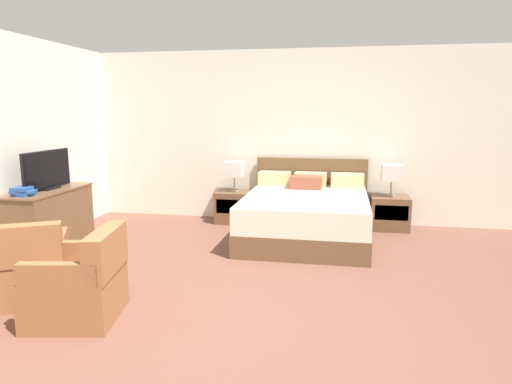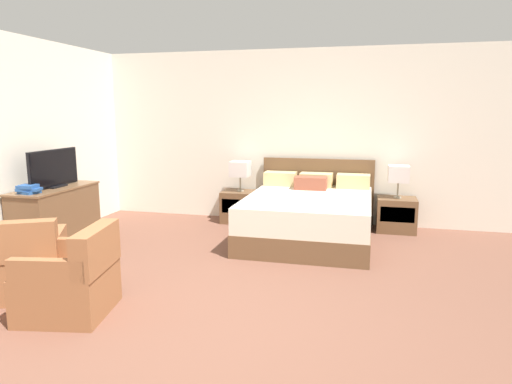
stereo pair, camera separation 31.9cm
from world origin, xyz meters
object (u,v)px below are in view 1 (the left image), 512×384
at_px(nightstand_left, 235,207).
at_px(table_lamp_right, 392,173).
at_px(bed, 306,215).
at_px(nightstand_right, 390,213).
at_px(book_blue_cover, 23,192).
at_px(tv, 47,171).
at_px(armchair_companion, 81,286).
at_px(table_lamp_left, 234,169).
at_px(book_small_top, 22,189).
at_px(book_red_cover, 23,194).
at_px(armchair_by_window, 27,270).
at_px(dresser, 50,218).

xyz_separation_m(nightstand_left, table_lamp_right, (2.33, 0.00, 0.59)).
xyz_separation_m(bed, nightstand_right, (1.17, 0.72, -0.08)).
bearing_deg(nightstand_right, book_blue_cover, -153.32).
height_order(tv, armchair_companion, tv).
bearing_deg(table_lamp_left, nightstand_right, -0.04).
bearing_deg(book_small_top, tv, 88.78).
relative_size(nightstand_left, nightstand_right, 1.00).
bearing_deg(table_lamp_right, book_small_top, -153.40).
relative_size(book_red_cover, armchair_companion, 0.25).
bearing_deg(nightstand_left, table_lamp_left, 90.00).
bearing_deg(table_lamp_left, book_small_top, -132.70).
xyz_separation_m(bed, book_small_top, (-3.17, -1.45, 0.50)).
xyz_separation_m(nightstand_left, armchair_by_window, (-1.18, -3.25, 0.04)).
height_order(bed, nightstand_left, bed).
bearing_deg(bed, armchair_by_window, -132.79).
relative_size(nightstand_right, armchair_companion, 0.68).
relative_size(bed, dresser, 1.64).
bearing_deg(nightstand_right, book_small_top, -153.42).
xyz_separation_m(dresser, book_blue_cover, (0.01, -0.45, 0.41)).
bearing_deg(dresser, book_blue_cover, -88.75).
bearing_deg(book_red_cover, tv, 90.80).
xyz_separation_m(book_small_top, armchair_companion, (1.52, -1.33, -0.54)).
xyz_separation_m(tv, book_blue_cover, (0.01, -0.47, -0.18)).
height_order(nightstand_left, nightstand_right, same).
xyz_separation_m(table_lamp_left, armchair_by_window, (-1.18, -3.25, -0.55)).
relative_size(dresser, armchair_by_window, 1.33).
distance_m(nightstand_right, armchair_by_window, 4.78).
relative_size(table_lamp_left, dresser, 0.37).
distance_m(table_lamp_left, armchair_by_window, 3.50).
height_order(bed, tv, tv).
distance_m(nightstand_right, armchair_companion, 4.49).
bearing_deg(tv, nightstand_right, 21.42).
bearing_deg(tv, table_lamp_right, 21.44).
height_order(nightstand_right, table_lamp_left, table_lamp_left).
height_order(nightstand_left, book_small_top, book_small_top).
xyz_separation_m(dresser, book_small_top, (-0.01, -0.45, 0.44)).
bearing_deg(nightstand_right, armchair_by_window, -137.22).
relative_size(dresser, book_red_cover, 6.26).
xyz_separation_m(dresser, armchair_companion, (1.51, -1.78, -0.10)).
height_order(book_blue_cover, armchair_companion, book_blue_cover).
relative_size(table_lamp_right, book_blue_cover, 1.80).
distance_m(table_lamp_right, tv, 4.65).
height_order(table_lamp_left, table_lamp_right, same).
bearing_deg(table_lamp_right, bed, -148.38).
distance_m(tv, armchair_by_window, 1.88).
xyz_separation_m(tv, armchair_by_window, (0.81, -1.55, -0.69)).
bearing_deg(bed, book_small_top, -155.37).
height_order(bed, table_lamp_left, bed).
distance_m(table_lamp_left, book_red_cover, 2.94).
bearing_deg(tv, book_small_top, -91.22).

